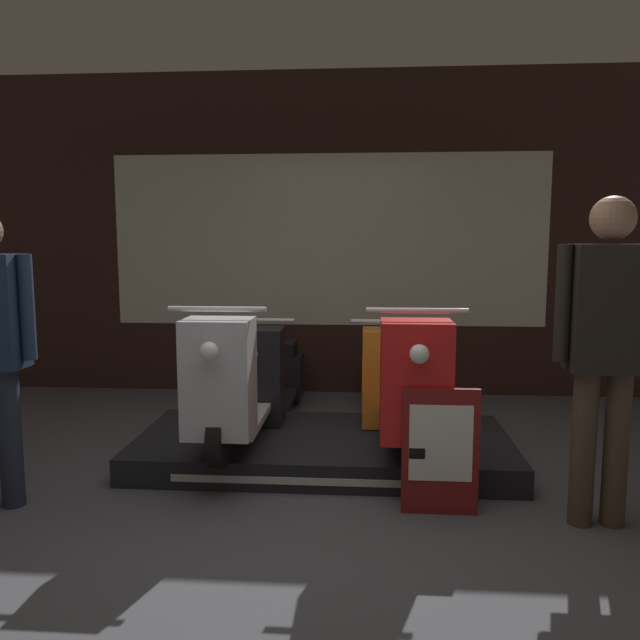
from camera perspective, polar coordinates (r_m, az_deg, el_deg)
name	(u,v)px	position (r m, az deg, el deg)	size (l,w,h in m)	color
ground_plane	(292,528)	(3.56, -2.54, -18.45)	(30.00, 30.00, 0.00)	#4C4C51
shop_wall_back	(328,236)	(6.31, 0.73, 7.73)	(7.86, 0.09, 3.20)	#331E19
display_platform	(323,448)	(4.49, 0.31, -11.63)	(2.60, 1.20, 0.18)	black
scooter_display_left	(239,382)	(4.39, -7.42, -5.65)	(0.59, 1.75, 0.98)	black
scooter_display_right	(408,385)	(4.31, 8.09, -5.90)	(0.59, 1.75, 0.98)	black
scooter_backrow_0	(268,379)	(5.31, -4.75, -5.39)	(0.59, 1.75, 0.98)	black
scooter_backrow_1	(387,381)	(5.25, 6.18, -5.56)	(0.59, 1.75, 0.98)	black
person_right_browsing	(606,337)	(3.63, 24.69, -1.46)	(0.54, 0.23, 1.78)	#473828
price_sign_board	(440,451)	(3.65, 10.93, -11.68)	(0.43, 0.04, 0.73)	maroon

